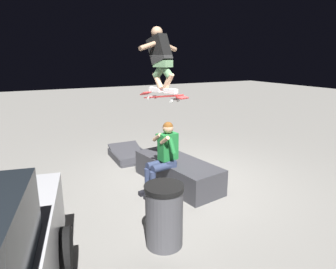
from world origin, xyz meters
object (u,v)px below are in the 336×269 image
at_px(skateboard, 163,97).
at_px(skater_airborne, 160,57).
at_px(ledge_box_main, 177,172).
at_px(trash_bin, 164,215).
at_px(kicker_ramp, 129,156).
at_px(person_sitting_on_ledge, 163,154).

distance_m(skateboard, skater_airborne, 0.69).
height_order(ledge_box_main, trash_bin, trash_bin).
bearing_deg(ledge_box_main, kicker_ramp, 10.57).
distance_m(ledge_box_main, skateboard, 1.58).
bearing_deg(trash_bin, person_sitting_on_ledge, -25.94).
bearing_deg(person_sitting_on_ledge, skateboard, -26.14).
bearing_deg(kicker_ramp, trash_bin, 167.67).
xyz_separation_m(person_sitting_on_ledge, skater_airborne, (0.17, -0.04, 1.73)).
height_order(ledge_box_main, skateboard, skateboard).
bearing_deg(ledge_box_main, trash_bin, 145.98).
height_order(ledge_box_main, kicker_ramp, ledge_box_main).
height_order(person_sitting_on_ledge, trash_bin, person_sitting_on_ledge).
xyz_separation_m(skateboard, skater_airborne, (0.05, 0.02, 0.69)).
bearing_deg(ledge_box_main, person_sitting_on_ledge, 116.36).
relative_size(person_sitting_on_ledge, trash_bin, 1.54).
bearing_deg(kicker_ramp, ledge_box_main, -169.43).
relative_size(ledge_box_main, trash_bin, 2.30).
xyz_separation_m(person_sitting_on_ledge, skateboard, (0.12, -0.06, 1.04)).
distance_m(ledge_box_main, kicker_ramp, 1.92).
bearing_deg(skater_airborne, skateboard, -159.96).
height_order(skateboard, kicker_ramp, skateboard).
height_order(ledge_box_main, person_sitting_on_ledge, person_sitting_on_ledge).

